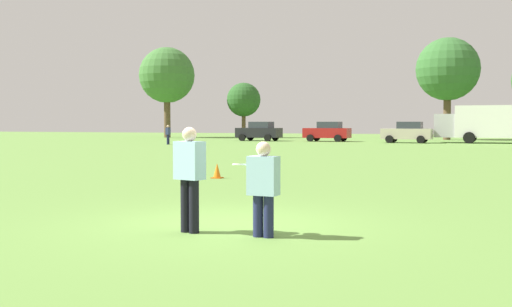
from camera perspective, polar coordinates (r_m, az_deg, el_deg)
name	(u,v)px	position (r m, az deg, el deg)	size (l,w,h in m)	color
ground_plane	(228,224)	(10.89, -2.61, -6.50)	(168.50, 168.50, 0.00)	#608C3D
player_thrower	(190,173)	(10.02, -6.11, -1.81)	(0.52, 0.39, 1.70)	black
player_defender	(263,184)	(9.58, 0.68, -2.84)	(0.48, 0.30, 1.48)	#1E234C
frisbee	(241,164)	(9.83, -1.40, -1.01)	(0.27, 0.27, 0.05)	white
traffic_cone	(217,171)	(19.75, -3.59, -1.61)	(0.32, 0.32, 0.48)	#D8590C
parked_car_near_left	(259,131)	(59.19, 0.31, 2.06)	(4.29, 2.39, 1.82)	black
parked_car_mid_left	(328,131)	(57.81, 6.58, 2.02)	(4.29, 2.39, 1.82)	maroon
parked_car_center	(407,132)	(54.90, 13.71, 1.92)	(4.29, 2.39, 1.82)	#B7AD99
box_truck	(490,122)	(56.09, 20.67, 2.68)	(8.62, 3.31, 3.18)	white
bystander_sideline_watcher	(168,134)	(50.06, -8.07, 1.83)	(0.25, 0.43, 1.55)	#1E234C
tree_west_oak	(167,75)	(73.16, -8.17, 7.09)	(6.42, 6.42, 10.43)	brown
tree_west_maple	(244,100)	(71.22, -1.14, 4.94)	(3.87, 3.87, 6.28)	brown
tree_center_elm	(448,70)	(65.81, 17.17, 7.37)	(6.32, 6.32, 10.27)	brown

